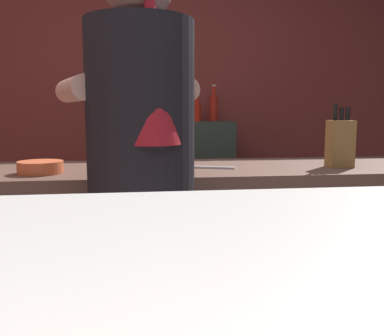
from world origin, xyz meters
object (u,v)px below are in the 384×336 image
at_px(bottle_vinegar, 214,107).
at_px(mixing_bowl, 40,167).
at_px(bottle_hot_sauce, 197,111).
at_px(bottle_olive_oil, 142,112).
at_px(bartender, 142,177).
at_px(knife_block, 340,143).
at_px(bottle_soy, 174,111).
at_px(chefs_knife, 207,167).

bearing_deg(bottle_vinegar, mixing_bowl, -122.30).
distance_m(bottle_hot_sauce, bottle_olive_oil, 0.40).
xyz_separation_m(bartender, bottle_vinegar, (0.57, 1.86, 0.24)).
bearing_deg(bottle_hot_sauce, mixing_bowl, -120.61).
height_order(knife_block, bottle_olive_oil, bottle_olive_oil).
bearing_deg(bartender, bottle_soy, -26.35).
distance_m(bartender, bottle_olive_oil, 1.82).
bearing_deg(bottle_olive_oil, mixing_bowl, -105.91).
bearing_deg(bottle_olive_oil, bottle_hot_sauce, -14.74).
height_order(bartender, bottle_vinegar, bartender).
relative_size(bartender, bottle_hot_sauce, 8.65).
xyz_separation_m(knife_block, chefs_knife, (-0.57, 0.04, -0.10)).
bearing_deg(knife_block, bartender, -156.87).
height_order(mixing_bowl, chefs_knife, mixing_bowl).
height_order(bartender, bottle_olive_oil, bartender).
distance_m(bottle_soy, bottle_hot_sauce, 0.20).
relative_size(bartender, mixing_bowl, 9.73).
xyz_separation_m(bottle_soy, bottle_vinegar, (0.30, 0.03, 0.03)).
height_order(bottle_soy, bottle_hot_sauce, bottle_soy).
relative_size(bartender, knife_block, 6.21).
xyz_separation_m(bottle_soy, bottle_olive_oil, (-0.24, -0.02, -0.01)).
distance_m(bartender, knife_block, 0.92).
bearing_deg(bottle_hot_sauce, knife_block, -72.64).
height_order(knife_block, mixing_bowl, knife_block).
distance_m(bartender, bottle_soy, 1.86).
bearing_deg(knife_block, bottle_olive_oil, 119.22).
distance_m(knife_block, bottle_vinegar, 1.53).
bearing_deg(mixing_bowl, knife_block, 0.91).
bearing_deg(bartender, bottle_olive_oil, -19.02).
bearing_deg(chefs_knife, bottle_olive_oil, 119.59).
bearing_deg(bottle_vinegar, bottle_olive_oil, -175.17).
xyz_separation_m(knife_block, bottle_vinegar, (-0.27, 1.50, 0.16)).
distance_m(mixing_bowl, chefs_knife, 0.67).
relative_size(knife_block, chefs_knife, 1.12).
bearing_deg(bottle_hot_sauce, bottle_soy, 141.94).
xyz_separation_m(knife_block, bottle_olive_oil, (-0.81, 1.45, 0.13)).
relative_size(knife_block, bottle_vinegar, 0.99).
xyz_separation_m(bottle_olive_oil, bottle_vinegar, (0.54, 0.05, 0.04)).
relative_size(bottle_soy, bottle_vinegar, 0.75).
bearing_deg(knife_block, bottle_soy, 111.39).
relative_size(bottle_hot_sauce, bottle_vinegar, 0.71).
bearing_deg(chefs_knife, bottle_soy, 110.05).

